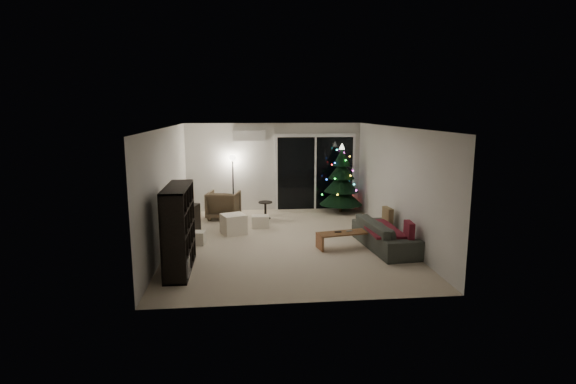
{
  "coord_description": "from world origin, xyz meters",
  "views": [
    {
      "loc": [
        -0.92,
        -9.54,
        2.85
      ],
      "look_at": [
        0.1,
        0.3,
        1.05
      ],
      "focal_mm": 28.0,
      "sensor_mm": 36.0,
      "label": 1
    }
  ],
  "objects_px": {
    "coffee_table": "(345,240)",
    "bookshelf": "(168,229)",
    "media_cabinet": "(183,223)",
    "sofa": "(386,235)",
    "christmas_tree": "(341,178)",
    "armchair": "(224,205)"
  },
  "relations": [
    {
      "from": "coffee_table",
      "to": "christmas_tree",
      "type": "xyz_separation_m",
      "value": [
        0.67,
        3.41,
        0.8
      ]
    },
    {
      "from": "bookshelf",
      "to": "armchair",
      "type": "xyz_separation_m",
      "value": [
        0.83,
        3.89,
        -0.4
      ]
    },
    {
      "from": "media_cabinet",
      "to": "sofa",
      "type": "relative_size",
      "value": 0.57
    },
    {
      "from": "armchair",
      "to": "sofa",
      "type": "bearing_deg",
      "value": 151.16
    },
    {
      "from": "bookshelf",
      "to": "coffee_table",
      "type": "height_order",
      "value": "bookshelf"
    },
    {
      "from": "media_cabinet",
      "to": "christmas_tree",
      "type": "height_order",
      "value": "christmas_tree"
    },
    {
      "from": "armchair",
      "to": "coffee_table",
      "type": "bearing_deg",
      "value": 143.51
    },
    {
      "from": "coffee_table",
      "to": "sofa",
      "type": "bearing_deg",
      "value": -13.79
    },
    {
      "from": "sofa",
      "to": "christmas_tree",
      "type": "xyz_separation_m",
      "value": [
        -0.19,
        3.46,
        0.68
      ]
    },
    {
      "from": "christmas_tree",
      "to": "armchair",
      "type": "bearing_deg",
      "value": -171.96
    },
    {
      "from": "sofa",
      "to": "christmas_tree",
      "type": "relative_size",
      "value": 1.03
    },
    {
      "from": "coffee_table",
      "to": "media_cabinet",
      "type": "bearing_deg",
      "value": 151.7
    },
    {
      "from": "sofa",
      "to": "christmas_tree",
      "type": "distance_m",
      "value": 3.53
    },
    {
      "from": "sofa",
      "to": "coffee_table",
      "type": "bearing_deg",
      "value": 81.44
    },
    {
      "from": "bookshelf",
      "to": "armchair",
      "type": "bearing_deg",
      "value": 76.82
    },
    {
      "from": "media_cabinet",
      "to": "christmas_tree",
      "type": "xyz_separation_m",
      "value": [
        4.11,
        2.32,
        0.62
      ]
    },
    {
      "from": "bookshelf",
      "to": "christmas_tree",
      "type": "height_order",
      "value": "christmas_tree"
    },
    {
      "from": "sofa",
      "to": "coffee_table",
      "type": "height_order",
      "value": "sofa"
    },
    {
      "from": "bookshelf",
      "to": "sofa",
      "type": "xyz_separation_m",
      "value": [
        4.3,
        0.9,
        -0.48
      ]
    },
    {
      "from": "media_cabinet",
      "to": "christmas_tree",
      "type": "relative_size",
      "value": 0.58
    },
    {
      "from": "bookshelf",
      "to": "armchair",
      "type": "distance_m",
      "value": 4.0
    },
    {
      "from": "coffee_table",
      "to": "bookshelf",
      "type": "bearing_deg",
      "value": -175.42
    }
  ]
}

